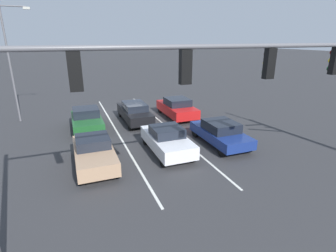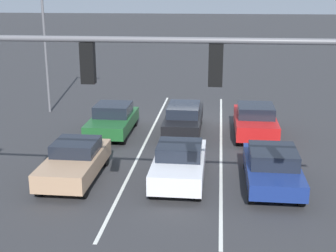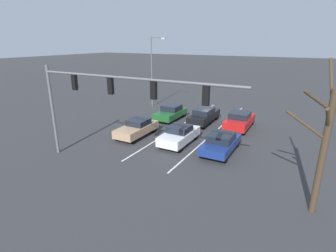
% 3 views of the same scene
% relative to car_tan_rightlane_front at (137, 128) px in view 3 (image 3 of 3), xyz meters
% --- Properties ---
extents(ground_plane, '(240.00, 240.00, 0.00)m').
position_rel_car_tan_rightlane_front_xyz_m(ground_plane, '(-3.72, -8.17, -0.73)').
color(ground_plane, '#333335').
extents(lane_stripe_left_divider, '(0.12, 18.76, 0.01)m').
position_rel_car_tan_rightlane_front_xyz_m(lane_stripe_left_divider, '(-5.49, -4.79, -0.73)').
color(lane_stripe_left_divider, silver).
rests_on(lane_stripe_left_divider, ground_plane).
extents(lane_stripe_center_divider, '(0.12, 18.76, 0.01)m').
position_rel_car_tan_rightlane_front_xyz_m(lane_stripe_center_divider, '(-1.95, -4.79, -0.73)').
color(lane_stripe_center_divider, silver).
rests_on(lane_stripe_center_divider, ground_plane).
extents(car_tan_rightlane_front, '(1.82, 4.25, 1.44)m').
position_rel_car_tan_rightlane_front_xyz_m(car_tan_rightlane_front, '(0.00, 0.00, 0.00)').
color(car_tan_rightlane_front, tan).
rests_on(car_tan_rightlane_front, ground_plane).
extents(car_navy_leftlane_front, '(1.90, 4.37, 1.43)m').
position_rel_car_tan_rightlane_front_xyz_m(car_navy_leftlane_front, '(-7.32, -0.17, 0.01)').
color(car_navy_leftlane_front, navy).
rests_on(car_navy_leftlane_front, ground_plane).
extents(car_white_midlane_front, '(1.83, 4.23, 1.49)m').
position_rel_car_tan_rightlane_front_xyz_m(car_white_midlane_front, '(-3.93, -0.19, 0.02)').
color(car_white_midlane_front, silver).
rests_on(car_white_midlane_front, ground_plane).
extents(car_black_midlane_second, '(1.73, 4.78, 1.52)m').
position_rel_car_tan_rightlane_front_xyz_m(car_black_midlane_second, '(-3.63, -6.25, 0.07)').
color(car_black_midlane_second, black).
rests_on(car_black_midlane_second, ground_plane).
extents(car_darkgreen_rightlane_second, '(1.93, 4.18, 1.48)m').
position_rel_car_tan_rightlane_front_xyz_m(car_darkgreen_rightlane_second, '(-0.13, -5.85, 0.01)').
color(car_darkgreen_rightlane_second, '#1E5928').
rests_on(car_darkgreen_rightlane_second, ground_plane).
extents(car_red_leftlane_second, '(1.94, 4.43, 1.56)m').
position_rel_car_tan_rightlane_front_xyz_m(car_red_leftlane_second, '(-7.12, -6.32, 0.05)').
color(car_red_leftlane_second, red).
rests_on(car_red_leftlane_second, ground_plane).
extents(traffic_signal_gantry, '(13.40, 0.37, 6.29)m').
position_rel_car_tan_rightlane_front_xyz_m(traffic_signal_gantry, '(-1.72, 5.57, 4.11)').
color(traffic_signal_gantry, slate).
rests_on(traffic_signal_gantry, ground_plane).
extents(street_lamp_right_shoulder, '(1.94, 0.24, 8.29)m').
position_rel_car_tan_rightlane_front_xyz_m(street_lamp_right_shoulder, '(4.34, -9.71, 4.03)').
color(street_lamp_right_shoulder, slate).
rests_on(street_lamp_right_shoulder, ground_plane).
extents(bare_tree_near, '(1.91, 2.00, 7.11)m').
position_rel_car_tan_rightlane_front_xyz_m(bare_tree_near, '(-13.29, 4.53, 2.67)').
color(bare_tree_near, '#423323').
rests_on(bare_tree_near, ground_plane).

